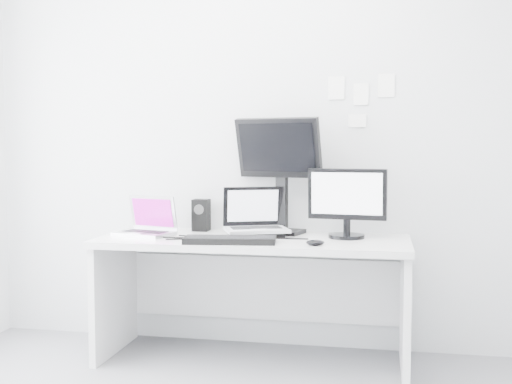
% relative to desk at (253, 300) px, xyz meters
% --- Properties ---
extents(back_wall, '(3.60, 0.00, 3.60)m').
position_rel_desk_xyz_m(back_wall, '(0.00, 0.35, 0.99)').
color(back_wall, silver).
rests_on(back_wall, ground).
extents(desk, '(1.80, 0.70, 0.73)m').
position_rel_desk_xyz_m(desk, '(0.00, 0.00, 0.00)').
color(desk, silver).
rests_on(desk, ground).
extents(macbook, '(0.38, 0.33, 0.25)m').
position_rel_desk_xyz_m(macbook, '(-0.67, -0.02, 0.49)').
color(macbook, '#B5B5B9').
rests_on(macbook, desk).
extents(speaker, '(0.13, 0.13, 0.20)m').
position_rel_desk_xyz_m(speaker, '(-0.39, 0.25, 0.47)').
color(speaker, black).
rests_on(speaker, desk).
extents(dell_laptop, '(0.44, 0.40, 0.30)m').
position_rel_desk_xyz_m(dell_laptop, '(0.01, 0.06, 0.51)').
color(dell_laptop, '#B4B7BC').
rests_on(dell_laptop, desk).
extents(rear_monitor, '(0.56, 0.32, 0.73)m').
position_rel_desk_xyz_m(rear_monitor, '(0.12, 0.23, 0.73)').
color(rear_monitor, black).
rests_on(rear_monitor, desk).
extents(samsung_monitor, '(0.48, 0.26, 0.42)m').
position_rel_desk_xyz_m(samsung_monitor, '(0.53, 0.10, 0.57)').
color(samsung_monitor, black).
rests_on(samsung_monitor, desk).
extents(keyboard, '(0.52, 0.24, 0.03)m').
position_rel_desk_xyz_m(keyboard, '(-0.09, -0.22, 0.38)').
color(keyboard, black).
rests_on(keyboard, desk).
extents(mouse, '(0.11, 0.08, 0.03)m').
position_rel_desk_xyz_m(mouse, '(0.38, -0.23, 0.38)').
color(mouse, black).
rests_on(mouse, desk).
extents(wall_note_0, '(0.10, 0.00, 0.14)m').
position_rel_desk_xyz_m(wall_note_0, '(0.45, 0.34, 1.26)').
color(wall_note_0, white).
rests_on(wall_note_0, back_wall).
extents(wall_note_1, '(0.09, 0.00, 0.13)m').
position_rel_desk_xyz_m(wall_note_1, '(0.60, 0.34, 1.22)').
color(wall_note_1, white).
rests_on(wall_note_1, back_wall).
extents(wall_note_2, '(0.10, 0.00, 0.14)m').
position_rel_desk_xyz_m(wall_note_2, '(0.75, 0.34, 1.26)').
color(wall_note_2, white).
rests_on(wall_note_2, back_wall).
extents(wall_note_3, '(0.11, 0.00, 0.08)m').
position_rel_desk_xyz_m(wall_note_3, '(0.58, 0.34, 1.05)').
color(wall_note_3, white).
rests_on(wall_note_3, back_wall).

